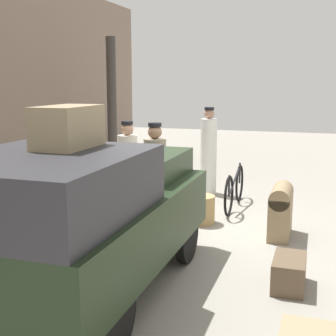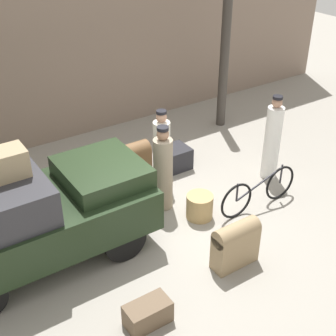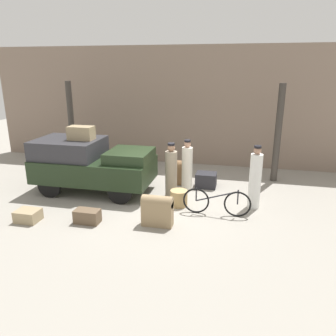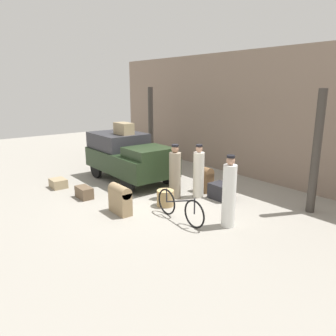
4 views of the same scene
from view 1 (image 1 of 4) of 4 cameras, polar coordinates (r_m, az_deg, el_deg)
name	(u,v)px [view 1 (image 1 of 4)]	position (r m, az deg, el deg)	size (l,w,h in m)	color
ground_plane	(176,233)	(7.13, 1.04, -7.90)	(30.00, 30.00, 0.00)	gray
canopy_pillar_right	(112,109)	(10.85, -6.85, 7.11)	(0.22, 0.22, 3.23)	#38332D
truck	(83,212)	(4.98, -10.32, -5.36)	(3.55, 1.73, 1.62)	black
bicycle	(234,189)	(8.47, 8.10, -2.51)	(1.76, 0.04, 0.74)	black
wicker_basket	(200,209)	(7.57, 3.91, -5.05)	(0.48, 0.48, 0.45)	tan
porter_carrying_trunk	(155,179)	(7.29, -1.58, -1.39)	(0.35, 0.35, 1.63)	gray
conductor_in_dark_uniform	(209,154)	(9.45, 4.97, 1.72)	(0.32, 0.32, 1.75)	white
porter_standing_middle	(128,173)	(7.84, -4.91, -0.61)	(0.33, 0.33, 1.61)	silver
suitcase_black_upright	(281,209)	(7.05, 13.58, -4.90)	(0.75, 0.30, 0.78)	#937A56
trunk_barrel_dark	(94,193)	(7.90, -9.01, -2.99)	(0.48, 0.37, 0.80)	brown
trunk_wicker_pale	(289,273)	(5.47, 14.54, -12.24)	(0.62, 0.35, 0.34)	brown
trunk_large_brown	(119,193)	(8.62, -5.97, -3.09)	(0.65, 0.54, 0.46)	#232328
trunk_on_truck_roof	(68,127)	(4.61, -12.08, 4.93)	(0.75, 0.43, 0.40)	#9E8966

